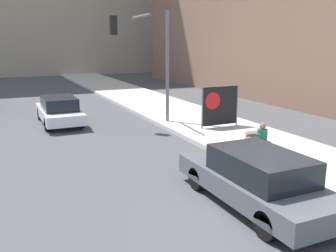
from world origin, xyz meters
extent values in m
plane|color=#4F4F51|center=(0.00, 0.00, 0.00)|extent=(160.00, 160.00, 0.00)
cube|color=beige|center=(3.57, 15.00, 0.09)|extent=(4.28, 90.00, 0.17)
cylinder|color=#474C56|center=(2.31, 2.83, 0.39)|extent=(0.03, 0.03, 0.43)
cylinder|color=#474C56|center=(2.68, 2.83, 0.39)|extent=(0.03, 0.03, 0.43)
cylinder|color=#474C56|center=(2.31, 3.20, 0.39)|extent=(0.03, 0.03, 0.43)
cylinder|color=#474C56|center=(2.68, 3.20, 0.39)|extent=(0.03, 0.03, 0.43)
cube|color=navy|center=(2.49, 3.01, 0.61)|extent=(0.40, 0.40, 0.02)
cube|color=navy|center=(2.49, 3.20, 0.81)|extent=(0.40, 0.02, 0.38)
cylinder|color=black|center=(2.49, 2.85, 0.71)|extent=(0.18, 0.42, 0.18)
cylinder|color=black|center=(2.49, 2.64, 0.39)|extent=(0.16, 0.16, 0.43)
cube|color=black|center=(2.49, 2.58, 0.22)|extent=(0.20, 0.28, 0.10)
cylinder|color=#236642|center=(2.49, 3.04, 0.88)|extent=(0.34, 0.34, 0.52)
sphere|color=#936B4C|center=(2.49, 3.04, 1.25)|extent=(0.22, 0.22, 0.22)
cylinder|color=#236642|center=(2.17, 2.96, 0.96)|extent=(0.45, 0.09, 0.09)
cube|color=#EAE5C6|center=(1.96, 2.96, 1.01)|extent=(0.48, 0.02, 0.29)
cube|color=#AD1414|center=(1.96, 2.95, 1.01)|extent=(0.37, 0.01, 0.07)
cylinder|color=slate|center=(2.70, 7.50, 1.11)|extent=(0.06, 0.06, 1.87)
cylinder|color=slate|center=(4.57, 7.50, 1.11)|extent=(0.06, 0.06, 1.87)
cube|color=black|center=(3.64, 7.50, 1.16)|extent=(1.87, 0.02, 1.77)
cylinder|color=red|center=(3.23, 7.48, 1.42)|extent=(0.78, 0.01, 0.78)
cylinder|color=slate|center=(2.00, 9.71, 2.81)|extent=(0.16, 0.16, 5.28)
cylinder|color=slate|center=(0.71, 9.80, 5.15)|extent=(0.30, 2.58, 0.11)
cube|color=black|center=(-0.58, 9.89, 4.73)|extent=(0.32, 0.32, 0.84)
sphere|color=green|center=(-0.58, 9.89, 4.45)|extent=(0.18, 0.18, 0.18)
cube|color=#565B60|center=(0.10, 0.30, 0.54)|extent=(1.88, 4.79, 0.53)
cube|color=black|center=(0.10, 0.10, 1.12)|extent=(1.61, 2.49, 0.63)
cylinder|color=black|center=(-0.73, 1.78, 0.32)|extent=(0.22, 0.64, 0.64)
cylinder|color=black|center=(0.92, 1.78, 0.32)|extent=(0.22, 0.64, 0.64)
cylinder|color=black|center=(-0.73, -1.19, 0.32)|extent=(0.22, 0.64, 0.64)
cylinder|color=black|center=(0.92, -1.19, 0.32)|extent=(0.22, 0.64, 0.64)
cube|color=white|center=(-2.85, 12.12, 0.52)|extent=(1.77, 4.59, 0.50)
cube|color=black|center=(-2.85, 11.94, 1.07)|extent=(1.52, 2.38, 0.60)
cylinder|color=black|center=(-3.62, 13.55, 0.32)|extent=(0.22, 0.64, 0.64)
cylinder|color=black|center=(-2.07, 13.55, 0.32)|extent=(0.22, 0.64, 0.64)
cylinder|color=black|center=(-3.62, 10.70, 0.32)|extent=(0.22, 0.64, 0.64)
cylinder|color=black|center=(-2.07, 10.70, 0.32)|extent=(0.22, 0.64, 0.64)
camera|label=1|loc=(-5.59, -6.81, 4.08)|focal=40.00mm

